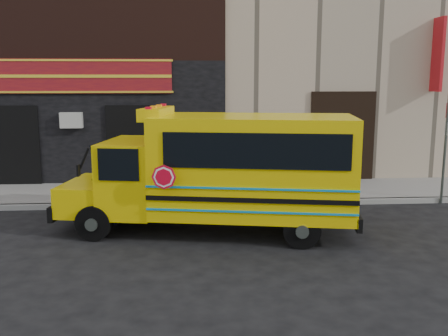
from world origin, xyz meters
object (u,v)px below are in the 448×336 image
school_bus (224,169)px  bicycle (110,201)px  sign_pole (446,141)px  cyclist (110,188)px

school_bus → bicycle: size_ratio=3.65×
bicycle → sign_pole: bearing=-92.6°
school_bus → sign_pole: 6.85m
sign_pole → cyclist: bearing=-170.8°
school_bus → cyclist: size_ratio=3.86×
bicycle → cyclist: size_ratio=1.06×
sign_pole → cyclist: sign_pole is taller
school_bus → cyclist: 2.92m
school_bus → bicycle: (-2.78, 0.80, -0.92)m
sign_pole → bicycle: 9.43m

